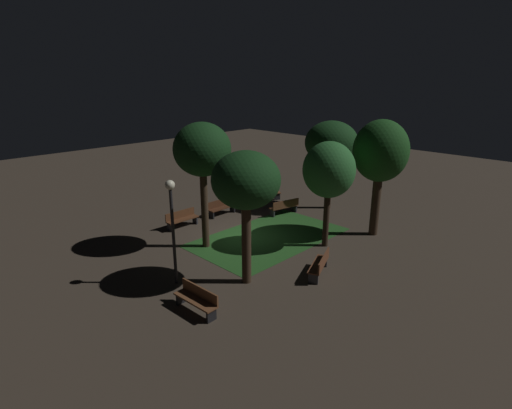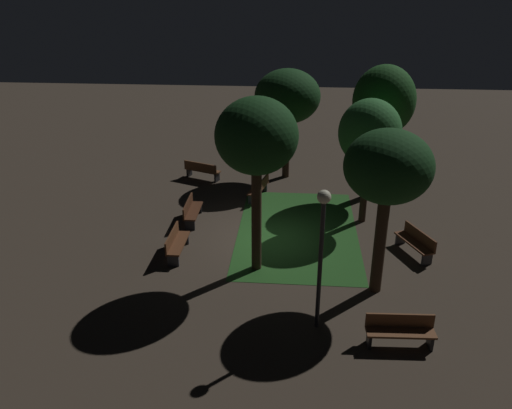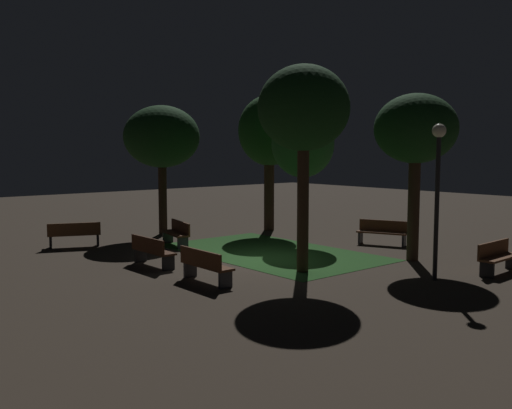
# 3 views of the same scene
# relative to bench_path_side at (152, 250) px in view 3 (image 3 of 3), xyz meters

# --- Properties ---
(ground_plane) EXTENTS (60.00, 60.00, 0.00)m
(ground_plane) POSITION_rel_bench_path_side_xyz_m (1.37, 3.20, -0.48)
(ground_plane) COLOR #3D3328
(grass_lawn) EXTENTS (7.64, 4.56, 0.01)m
(grass_lawn) POSITION_rel_bench_path_side_xyz_m (0.55, 4.25, -0.48)
(grass_lawn) COLOR #23511E
(grass_lawn) RESTS_ON ground
(bench_path_side) EXTENTS (1.81, 0.50, 0.88)m
(bench_path_side) POSITION_rel_bench_path_side_xyz_m (0.00, 0.00, 0.00)
(bench_path_side) COLOR #422314
(bench_path_side) RESTS_ON ground
(bench_near_trees) EXTENTS (1.80, 0.49, 0.88)m
(bench_near_trees) POSITION_rel_bench_path_side_xyz_m (2.74, -0.00, 0.00)
(bench_near_trees) COLOR #512D19
(bench_near_trees) RESTS_ON ground
(bench_by_lamp) EXTENTS (1.86, 0.86, 0.88)m
(bench_by_lamp) POSITION_rel_bench_path_side_xyz_m (-2.63, 2.53, 0.00)
(bench_by_lamp) COLOR brown
(bench_by_lamp) RESTS_ON ground
(bench_back_row) EXTENTS (1.84, 1.15, 0.88)m
(bench_back_row) POSITION_rel_bench_path_side_xyz_m (1.99, 8.40, 0.00)
(bench_back_row) COLOR brown
(bench_back_row) RESTS_ON ground
(bench_front_left) EXTENTS (1.14, 1.85, 0.88)m
(bench_front_left) POSITION_rel_bench_path_side_xyz_m (-4.70, -0.43, 0.00)
(bench_front_left) COLOR brown
(bench_front_left) RESTS_ON ground
(bench_corner) EXTENTS (0.55, 1.82, 0.88)m
(bench_corner) POSITION_rel_bench_path_side_xyz_m (7.06, 6.97, 0.00)
(bench_corner) COLOR brown
(bench_corner) RESTS_ON ground
(tree_lawn_side) EXTENTS (2.64, 2.64, 5.75)m
(tree_lawn_side) POSITION_rel_bench_path_side_xyz_m (-3.49, 7.72, 3.70)
(tree_lawn_side) COLOR #38281C
(tree_lawn_side) RESTS_ON ground
(tree_back_right) EXTENTS (2.36, 2.36, 4.95)m
(tree_back_right) POSITION_rel_bench_path_side_xyz_m (-0.57, 6.83, 3.16)
(tree_back_right) COLOR #2D2116
(tree_back_right) RESTS_ON ground
(tree_near_wall) EXTENTS (2.55, 2.55, 5.79)m
(tree_near_wall) POSITION_rel_bench_path_side_xyz_m (3.43, 2.89, 4.05)
(tree_near_wall) COLOR #38281C
(tree_near_wall) RESTS_ON ground
(tree_left_canopy) EXTENTS (2.53, 2.53, 5.16)m
(tree_left_canopy) POSITION_rel_bench_path_side_xyz_m (4.45, 6.70, 3.54)
(tree_left_canopy) COLOR #38281C
(tree_left_canopy) RESTS_ON ground
(tree_right_canopy) EXTENTS (3.07, 3.07, 5.23)m
(tree_right_canopy) POSITION_rel_bench_path_side_xyz_m (-5.41, 3.61, 3.46)
(tree_right_canopy) COLOR #2D2116
(tree_right_canopy) RESTS_ON ground
(lamp_post_plaza_east) EXTENTS (0.36, 0.36, 4.12)m
(lamp_post_plaza_east) POSITION_rel_bench_path_side_xyz_m (6.44, 4.83, 2.36)
(lamp_post_plaza_east) COLOR black
(lamp_post_plaza_east) RESTS_ON ground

